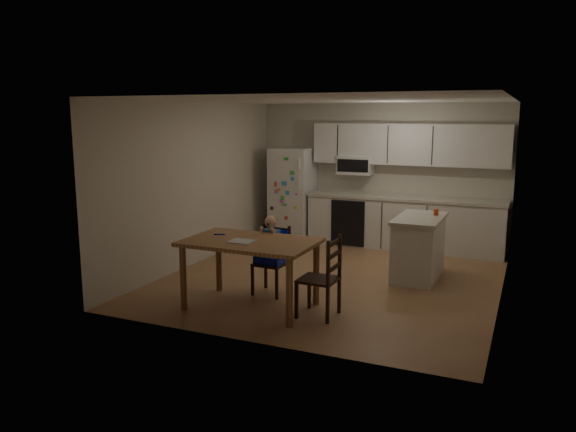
# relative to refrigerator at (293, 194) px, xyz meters

# --- Properties ---
(room) EXTENTS (4.52, 5.01, 2.51)m
(room) POSITION_rel_refrigerator_xyz_m (1.55, -1.67, 0.40)
(room) COLOR #976440
(room) RESTS_ON ground
(refrigerator) EXTENTS (0.72, 0.70, 1.70)m
(refrigerator) POSITION_rel_refrigerator_xyz_m (0.00, 0.00, 0.00)
(refrigerator) COLOR silver
(refrigerator) RESTS_ON ground
(kitchen_run) EXTENTS (3.37, 0.62, 2.15)m
(kitchen_run) POSITION_rel_refrigerator_xyz_m (2.05, 0.09, 0.03)
(kitchen_run) COLOR silver
(kitchen_run) RESTS_ON ground
(kitchen_island) EXTENTS (0.63, 1.19, 0.88)m
(kitchen_island) POSITION_rel_refrigerator_xyz_m (2.65, -1.61, -0.41)
(kitchen_island) COLOR silver
(kitchen_island) RESTS_ON ground
(red_cup) EXTENTS (0.07, 0.07, 0.09)m
(red_cup) POSITION_rel_refrigerator_xyz_m (2.83, -1.39, 0.08)
(red_cup) COLOR #C6481C
(red_cup) RESTS_ON kitchen_island
(dining_table) EXTENTS (1.55, 1.00, 0.83)m
(dining_table) POSITION_rel_refrigerator_xyz_m (1.04, -3.71, -0.13)
(dining_table) COLOR brown
(dining_table) RESTS_ON ground
(napkin) EXTENTS (0.28, 0.25, 0.01)m
(napkin) POSITION_rel_refrigerator_xyz_m (0.99, -3.82, -0.01)
(napkin) COLOR #B4B4B9
(napkin) RESTS_ON dining_table
(toddler_spoon) EXTENTS (0.12, 0.06, 0.02)m
(toddler_spoon) POSITION_rel_refrigerator_xyz_m (0.54, -3.60, -0.01)
(toddler_spoon) COLOR #0B1BC8
(toddler_spoon) RESTS_ON dining_table
(chair_booster) EXTENTS (0.41, 0.41, 1.04)m
(chair_booster) POSITION_rel_refrigerator_xyz_m (1.04, -3.09, -0.22)
(chair_booster) COLOR black
(chair_booster) RESTS_ON ground
(chair_side) EXTENTS (0.43, 0.43, 0.95)m
(chair_side) POSITION_rel_refrigerator_xyz_m (1.99, -3.66, -0.31)
(chair_side) COLOR black
(chair_side) RESTS_ON ground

